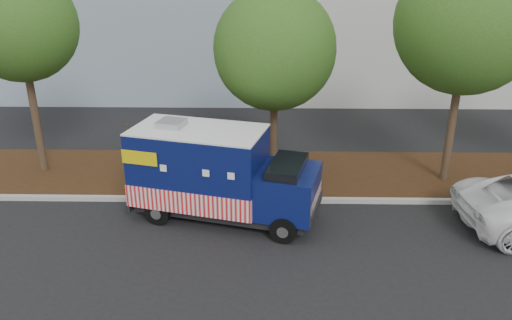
{
  "coord_description": "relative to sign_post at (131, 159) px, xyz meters",
  "views": [
    {
      "loc": [
        1.67,
        -12.88,
        7.33
      ],
      "look_at": [
        1.41,
        0.6,
        1.78
      ],
      "focal_mm": 35.0,
      "sensor_mm": 36.0,
      "label": 1
    }
  ],
  "objects": [
    {
      "name": "sign_post",
      "position": [
        0.0,
        0.0,
        0.0
      ],
      "size": [
        0.06,
        0.06,
        2.4
      ],
      "primitive_type": "cube",
      "color": "#473828",
      "rests_on": "ground"
    },
    {
      "name": "tree_b",
      "position": [
        4.65,
        1.65,
        3.27
      ],
      "size": [
        4.05,
        4.05,
        6.5
      ],
      "color": "#38281C",
      "rests_on": "ground"
    },
    {
      "name": "tree_a",
      "position": [
        -3.63,
        1.56,
        4.04
      ],
      "size": [
        3.72,
        3.72,
        7.11
      ],
      "color": "#38281C",
      "rests_on": "ground"
    },
    {
      "name": "food_truck",
      "position": [
        2.89,
        -1.51,
        0.12
      ],
      "size": [
        5.86,
        3.33,
        2.92
      ],
      "rotation": [
        0.0,
        0.0,
        -0.26
      ],
      "color": "black",
      "rests_on": "ground"
    },
    {
      "name": "curb",
      "position": [
        2.68,
        -0.57,
        -1.12
      ],
      "size": [
        120.0,
        0.18,
        0.15
      ],
      "primitive_type": "cube",
      "color": "#9E9E99",
      "rests_on": "ground"
    },
    {
      "name": "ground",
      "position": [
        2.68,
        -1.97,
        -1.2
      ],
      "size": [
        120.0,
        120.0,
        0.0
      ],
      "primitive_type": "plane",
      "color": "black",
      "rests_on": "ground"
    },
    {
      "name": "mulch_strip",
      "position": [
        2.68,
        1.53,
        -1.12
      ],
      "size": [
        120.0,
        4.0,
        0.15
      ],
      "primitive_type": "cube",
      "color": "black",
      "rests_on": "ground"
    },
    {
      "name": "tree_c",
      "position": [
        10.55,
        1.01,
        4.2
      ],
      "size": [
        4.46,
        4.46,
        7.64
      ],
      "color": "#38281C",
      "rests_on": "ground"
    }
  ]
}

